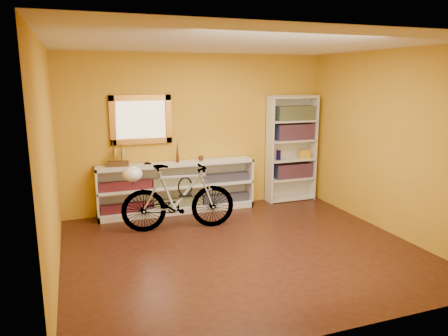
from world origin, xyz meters
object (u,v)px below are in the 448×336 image
object	(u,v)px
console_unit	(178,187)
helmet	(132,174)
bookcase	(291,149)
bicycle	(179,197)

from	to	relation	value
console_unit	helmet	distance (m)	1.19
console_unit	bookcase	world-z (taller)	bookcase
console_unit	helmet	size ratio (longest dim) A/B	9.09
bookcase	bicycle	bearing A→B (deg)	-160.07
bicycle	helmet	world-z (taller)	bicycle
bicycle	bookcase	bearing A→B (deg)	-63.10
bicycle	console_unit	bearing A→B (deg)	-5.58
bookcase	bicycle	distance (m)	2.49
console_unit	bicycle	size ratio (longest dim) A/B	1.54
bookcase	bicycle	world-z (taller)	bookcase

